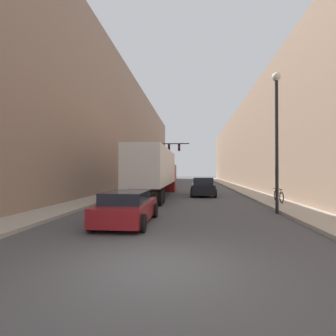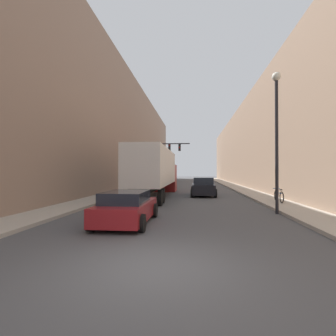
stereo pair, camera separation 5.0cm
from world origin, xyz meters
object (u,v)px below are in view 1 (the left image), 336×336
object	(u,v)px
sedan_car	(127,208)
semi_truck	(157,171)
suv_car	(203,187)
traffic_signal_gantry	(160,155)
parked_bicycle	(279,196)
street_lamp	(277,123)

from	to	relation	value
sedan_car	semi_truck	bearing A→B (deg)	92.02
semi_truck	sedan_car	world-z (taller)	semi_truck
suv_car	traffic_signal_gantry	bearing A→B (deg)	114.50
sedan_car	traffic_signal_gantry	xyz separation A→B (m)	(-1.72, 23.85, 3.66)
semi_truck	suv_car	size ratio (longest dim) A/B	3.11
sedan_car	parked_bicycle	distance (m)	10.68
suv_car	traffic_signal_gantry	distance (m)	13.08
traffic_signal_gantry	street_lamp	size ratio (longest dim) A/B	0.85
traffic_signal_gantry	semi_truck	bearing A→B (deg)	-83.96
semi_truck	street_lamp	xyz separation A→B (m)	(7.26, -8.40, 2.36)
traffic_signal_gantry	parked_bicycle	bearing A→B (deg)	-59.80
street_lamp	suv_car	bearing A→B (deg)	109.72
sedan_car	parked_bicycle	xyz separation A→B (m)	(8.15, 6.90, -0.11)
suv_car	semi_truck	bearing A→B (deg)	-166.38
semi_truck	parked_bicycle	distance (m)	9.82
semi_truck	sedan_car	bearing A→B (deg)	-87.98
semi_truck	suv_car	world-z (taller)	semi_truck
traffic_signal_gantry	parked_bicycle	xyz separation A→B (m)	(9.86, -16.95, -3.77)
semi_truck	traffic_signal_gantry	size ratio (longest dim) A/B	2.39
street_lamp	semi_truck	bearing A→B (deg)	130.84
sedan_car	traffic_signal_gantry	size ratio (longest dim) A/B	0.71
suv_car	parked_bicycle	bearing A→B (deg)	-49.76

